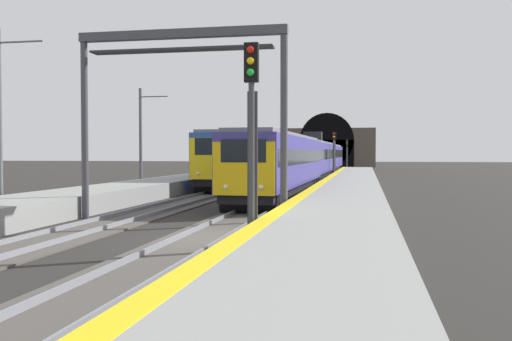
{
  "coord_description": "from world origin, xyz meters",
  "views": [
    {
      "loc": [
        -16.86,
        -4.87,
        2.69
      ],
      "look_at": [
        9.72,
        0.3,
        1.85
      ],
      "focal_mm": 39.65,
      "sensor_mm": 36.0,
      "label": 1
    }
  ],
  "objects": [
    {
      "name": "ground_plane",
      "position": [
        0.0,
        0.0,
        0.0
      ],
      "size": [
        320.0,
        320.0,
        0.0
      ],
      "primitive_type": "plane",
      "color": "#282623"
    },
    {
      "name": "platform_right",
      "position": [
        0.0,
        -3.83,
        0.45
      ],
      "size": [
        112.0,
        3.66,
        0.9
      ],
      "primitive_type": "cube",
      "color": "gray",
      "rests_on": "ground_plane"
    },
    {
      "name": "platform_right_edge_strip",
      "position": [
        0.0,
        -2.25,
        0.91
      ],
      "size": [
        112.0,
        0.5,
        0.01
      ],
      "primitive_type": "cube",
      "color": "yellow",
      "rests_on": "platform_right"
    },
    {
      "name": "track_main_line",
      "position": [
        0.0,
        0.0,
        0.04
      ],
      "size": [
        160.0,
        2.71,
        0.21
      ],
      "color": "#4C4742",
      "rests_on": "ground_plane"
    },
    {
      "name": "track_adjacent_line",
      "position": [
        0.0,
        4.63,
        0.04
      ],
      "size": [
        160.0,
        2.7,
        0.21
      ],
      "color": "#4C4742",
      "rests_on": "ground_plane"
    },
    {
      "name": "train_main_approaching",
      "position": [
        36.32,
        0.0,
        2.16
      ],
      "size": [
        59.94,
        3.09,
        4.67
      ],
      "rotation": [
        0.0,
        0.0,
        3.13
      ],
      "color": "navy",
      "rests_on": "ground_plane"
    },
    {
      "name": "train_adjacent_platform",
      "position": [
        36.38,
        4.63,
        2.39
      ],
      "size": [
        38.43,
        2.94,
        5.08
      ],
      "rotation": [
        0.0,
        0.0,
        3.14
      ],
      "color": "#264C99",
      "rests_on": "ground_plane"
    },
    {
      "name": "railway_signal_near",
      "position": [
        -1.97,
        -1.85,
        3.39
      ],
      "size": [
        0.39,
        0.38,
        5.63
      ],
      "rotation": [
        0.0,
        0.0,
        3.14
      ],
      "color": "#38383D",
      "rests_on": "ground_plane"
    },
    {
      "name": "railway_signal_mid",
      "position": [
        38.29,
        -1.85,
        2.81
      ],
      "size": [
        0.39,
        0.38,
        4.75
      ],
      "rotation": [
        0.0,
        0.0,
        3.14
      ],
      "color": "#4C4C54",
      "rests_on": "ground_plane"
    },
    {
      "name": "railway_signal_far",
      "position": [
        76.7,
        -1.85,
        3.0
      ],
      "size": [
        0.39,
        0.38,
        4.93
      ],
      "rotation": [
        0.0,
        0.0,
        3.14
      ],
      "color": "#38383D",
      "rests_on": "ground_plane"
    },
    {
      "name": "overhead_signal_gantry",
      "position": [
        4.49,
        2.31,
        5.65
      ],
      "size": [
        0.7,
        8.51,
        7.55
      ],
      "color": "#3F3F47",
      "rests_on": "ground_plane"
    },
    {
      "name": "tunnel_portal",
      "position": [
        90.37,
        2.31,
        3.71
      ],
      "size": [
        2.53,
        17.95,
        10.18
      ],
      "color": "#51473D",
      "rests_on": "ground_plane"
    },
    {
      "name": "catenary_mast_near",
      "position": [
        5.01,
        10.65,
        4.13
      ],
      "size": [
        0.22,
        2.2,
        8.03
      ],
      "color": "#595B60",
      "rests_on": "ground_plane"
    },
    {
      "name": "catenary_mast_far",
      "position": [
        20.58,
        10.65,
        3.72
      ],
      "size": [
        0.22,
        2.13,
        7.23
      ],
      "color": "#595B60",
      "rests_on": "ground_plane"
    }
  ]
}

